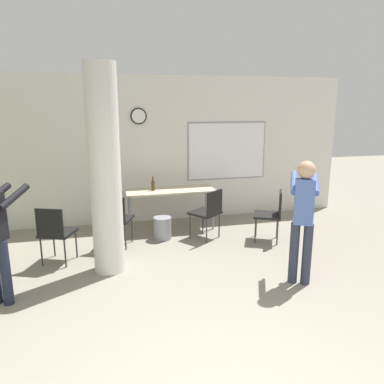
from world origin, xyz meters
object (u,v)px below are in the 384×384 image
chair_mid_room (272,212)px  chair_table_left (116,217)px  folding_table (170,192)px  chair_table_right (208,210)px  person_playing_side (303,213)px  bottle_on_table (153,185)px  chair_near_pillar (55,230)px

chair_mid_room → chair_table_left: size_ratio=1.00×
folding_table → chair_table_left: 1.26m
chair_table_right → person_playing_side: bearing=-68.7°
folding_table → person_playing_side: bearing=-64.1°
folding_table → bottle_on_table: 0.35m
folding_table → chair_near_pillar: (-1.90, -1.18, -0.18)m
folding_table → chair_mid_room: (1.53, -1.06, -0.18)m
bottle_on_table → person_playing_side: person_playing_side is taller
chair_table_left → chair_table_right: bearing=0.3°
folding_table → chair_table_right: (0.52, -0.71, -0.18)m
folding_table → person_playing_side: 2.83m
bottle_on_table → chair_table_left: size_ratio=0.29×
bottle_on_table → person_playing_side: bearing=-58.6°
chair_near_pillar → person_playing_side: person_playing_side is taller
person_playing_side → chair_table_left: bearing=141.1°
folding_table → bottle_on_table: bearing=-180.0°
chair_mid_room → person_playing_side: 1.57m
chair_table_left → person_playing_side: size_ratio=0.54×
bottle_on_table → chair_near_pillar: size_ratio=0.29×
chair_table_left → folding_table: bearing=35.0°
folding_table → chair_near_pillar: bearing=-148.0°
chair_near_pillar → chair_table_right: bearing=11.1°
person_playing_side → bottle_on_table: bearing=121.4°
chair_near_pillar → chair_table_left: 0.99m
chair_near_pillar → person_playing_side: (3.13, -1.35, 0.44)m
folding_table → chair_mid_room: bearing=-34.6°
chair_near_pillar → person_playing_side: size_ratio=0.54×
bottle_on_table → chair_near_pillar: (-1.58, -1.18, -0.33)m
bottle_on_table → chair_table_right: size_ratio=0.29×
chair_table_right → person_playing_side: person_playing_side is taller
chair_table_right → person_playing_side: size_ratio=0.54×
chair_table_right → chair_near_pillar: bearing=-168.9°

